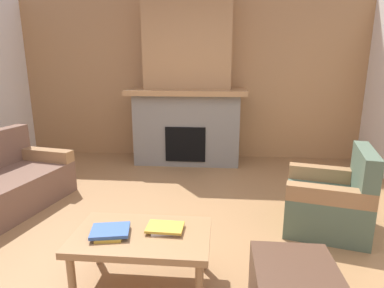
% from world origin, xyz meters
% --- Properties ---
extents(ground, '(9.00, 9.00, 0.00)m').
position_xyz_m(ground, '(0.00, 0.00, 0.00)').
color(ground, olive).
extents(wall_back_wood_panel, '(6.00, 0.12, 2.70)m').
position_xyz_m(wall_back_wood_panel, '(0.00, 3.00, 1.35)').
color(wall_back_wood_panel, '#A87A4C').
rests_on(wall_back_wood_panel, ground).
extents(fireplace, '(1.90, 0.82, 2.70)m').
position_xyz_m(fireplace, '(0.00, 2.62, 1.16)').
color(fireplace, gray).
rests_on(fireplace, ground).
extents(armchair, '(0.92, 0.92, 0.85)m').
position_xyz_m(armchair, '(1.67, 0.40, 0.29)').
color(armchair, '#4C604C').
rests_on(armchair, ground).
extents(coffee_table, '(1.00, 0.60, 0.43)m').
position_xyz_m(coffee_table, '(-0.01, -0.62, 0.38)').
color(coffee_table, '#997047').
rests_on(coffee_table, ground).
extents(book_stack_near_edge, '(0.31, 0.26, 0.05)m').
position_xyz_m(book_stack_near_edge, '(-0.23, -0.67, 0.46)').
color(book_stack_near_edge, gold).
rests_on(book_stack_near_edge, coffee_table).
extents(book_stack_center, '(0.27, 0.19, 0.04)m').
position_xyz_m(book_stack_center, '(0.16, -0.56, 0.45)').
color(book_stack_center, beige).
rests_on(book_stack_center, coffee_table).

